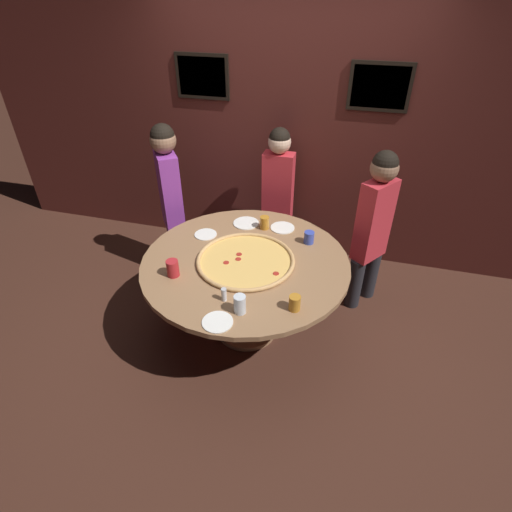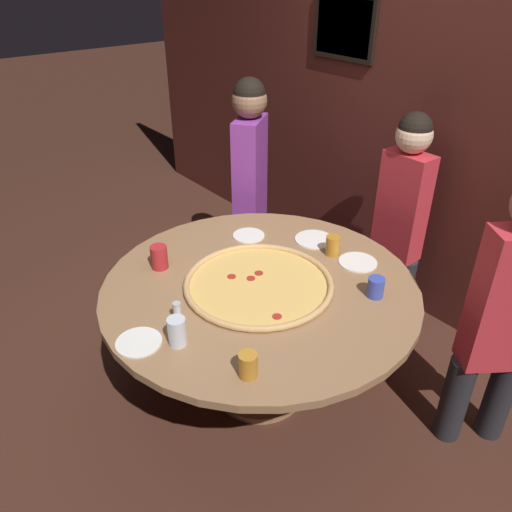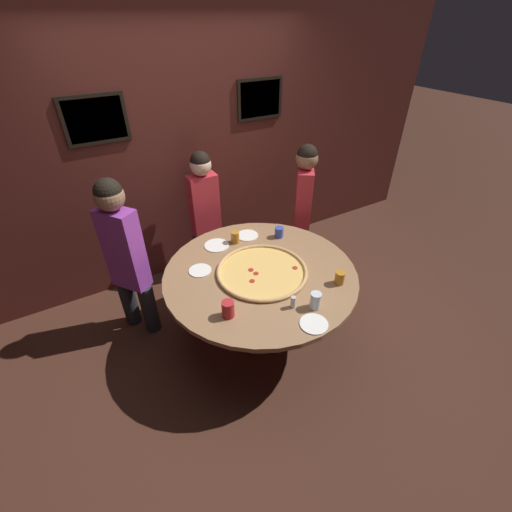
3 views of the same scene
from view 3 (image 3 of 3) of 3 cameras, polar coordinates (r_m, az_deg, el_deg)
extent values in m
plane|color=#422319|center=(3.34, 0.63, -12.61)|extent=(24.00, 24.00, 0.00)
cube|color=#4C1E19|center=(3.68, -10.94, 16.28)|extent=(6.40, 0.06, 2.60)
cube|color=black|center=(3.35, -25.18, 19.87)|extent=(0.52, 0.02, 0.40)
cube|color=#936B5B|center=(3.34, -25.16, 19.85)|extent=(0.46, 0.01, 0.34)
cube|color=black|center=(3.86, 0.67, 24.71)|extent=(0.52, 0.02, 0.40)
cube|color=#B2A893|center=(3.85, 0.72, 24.69)|extent=(0.46, 0.01, 0.34)
cylinder|color=#936B47|center=(2.84, 0.72, -2.93)|extent=(1.59, 1.59, 0.04)
cylinder|color=#936B47|center=(3.08, 0.67, -8.29)|extent=(0.16, 0.16, 0.70)
cylinder|color=#936B47|center=(3.32, 0.63, -12.38)|extent=(0.52, 0.52, 0.04)
cylinder|color=#EAB75B|center=(2.81, 1.00, -2.65)|extent=(0.71, 0.71, 0.01)
torus|color=tan|center=(2.81, 1.01, -2.49)|extent=(0.75, 0.75, 0.03)
cylinder|color=#A8281E|center=(2.82, -0.85, -2.32)|extent=(0.04, 0.04, 0.00)
cylinder|color=#A8281E|center=(2.78, 0.01, -2.93)|extent=(0.04, 0.04, 0.00)
cylinder|color=#A8281E|center=(2.86, 6.53, -1.97)|extent=(0.04, 0.04, 0.00)
cylinder|color=#A8281E|center=(2.71, -0.64, -4.19)|extent=(0.04, 0.04, 0.00)
cylinder|color=#BC7A23|center=(3.16, -3.50, 3.15)|extent=(0.08, 0.08, 0.11)
cylinder|color=#384CB7|center=(3.24, 3.87, 3.99)|extent=(0.08, 0.08, 0.10)
cylinder|color=silver|center=(2.50, 9.87, -7.33)|extent=(0.08, 0.08, 0.13)
cylinder|color=#BC7A23|center=(2.76, 13.78, -3.55)|extent=(0.08, 0.08, 0.11)
cylinder|color=#B22328|center=(2.42, -4.68, -8.81)|extent=(0.09, 0.09, 0.13)
cylinder|color=white|center=(3.15, -6.57, 1.78)|extent=(0.23, 0.23, 0.01)
cylinder|color=white|center=(3.27, -1.47, 3.46)|extent=(0.21, 0.21, 0.01)
cylinder|color=white|center=(2.87, -9.31, -2.39)|extent=(0.19, 0.19, 0.01)
cylinder|color=white|center=(2.43, 9.62, -11.10)|extent=(0.20, 0.20, 0.01)
cylinder|color=silver|center=(2.50, 6.20, -7.75)|extent=(0.04, 0.04, 0.08)
cylinder|color=#B7B7BC|center=(2.47, 6.27, -6.93)|extent=(0.04, 0.04, 0.01)
cylinder|color=#232328|center=(3.97, -6.41, 1.08)|extent=(0.13, 0.13, 0.49)
cylinder|color=#232328|center=(3.91, -9.32, 0.15)|extent=(0.13, 0.13, 0.49)
cube|color=red|center=(3.64, -8.60, 8.17)|extent=(0.29, 0.16, 0.68)
sphere|color=beige|center=(3.46, -9.28, 14.73)|extent=(0.21, 0.21, 0.21)
sphere|color=black|center=(3.44, -9.34, 15.31)|extent=(0.19, 0.19, 0.19)
cylinder|color=#232328|center=(4.07, 7.15, 2.11)|extent=(0.19, 0.19, 0.50)
cylinder|color=#232328|center=(3.89, 7.18, 0.26)|extent=(0.19, 0.19, 0.50)
cube|color=red|center=(3.67, 7.86, 8.99)|extent=(0.31, 0.34, 0.71)
sphere|color=#8C664C|center=(3.49, 8.50, 15.77)|extent=(0.22, 0.22, 0.22)
sphere|color=black|center=(3.48, 8.55, 16.36)|extent=(0.20, 0.20, 0.20)
cylinder|color=#232328|center=(3.34, -17.36, -8.30)|extent=(0.19, 0.19, 0.52)
cylinder|color=#232328|center=(3.47, -20.39, -7.05)|extent=(0.19, 0.19, 0.52)
cube|color=purple|center=(3.03, -21.17, 1.03)|extent=(0.32, 0.35, 0.73)
sphere|color=#8C664C|center=(2.80, -23.27, 9.08)|extent=(0.23, 0.23, 0.23)
sphere|color=black|center=(2.78, -23.46, 9.81)|extent=(0.21, 0.21, 0.21)
camera|label=1|loc=(1.93, 77.36, 10.19)|focal=28.00mm
camera|label=2|loc=(2.82, 50.43, 17.21)|focal=35.00mm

